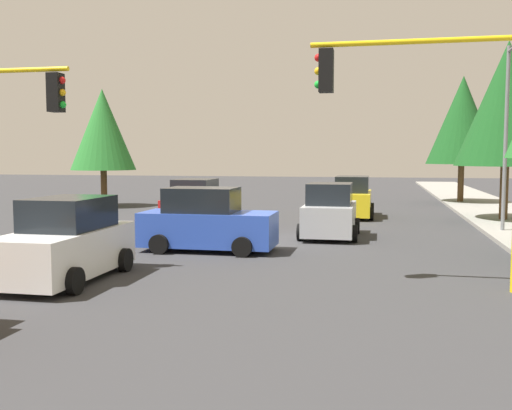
{
  "coord_description": "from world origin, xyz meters",
  "views": [
    {
      "loc": [
        19.48,
        4.54,
        2.99
      ],
      "look_at": [
        -0.98,
        0.29,
        1.2
      ],
      "focal_mm": 41.21,
      "sensor_mm": 36.0,
      "label": 1
    }
  ],
  "objects": [
    {
      "name": "ground_plane",
      "position": [
        0.0,
        0.0,
        0.0
      ],
      "size": [
        120.0,
        120.0,
        0.0
      ],
      "primitive_type": "plane",
      "color": "#353538"
    },
    {
      "name": "traffic_signal_near_left",
      "position": [
        6.0,
        5.69,
        3.97
      ],
      "size": [
        0.36,
        4.59,
        5.61
      ],
      "color": "yellow",
      "rests_on": "ground"
    },
    {
      "name": "street_lamp_curbside",
      "position": [
        -3.61,
        9.2,
        4.35
      ],
      "size": [
        2.15,
        0.28,
        7.0
      ],
      "color": "slate",
      "rests_on": "ground"
    },
    {
      "name": "tree_roadside_far",
      "position": [
        -18.0,
        9.5,
        5.07
      ],
      "size": [
        4.22,
        4.22,
        7.72
      ],
      "color": "brown",
      "rests_on": "ground"
    },
    {
      "name": "tree_opposite_side",
      "position": [
        -12.0,
        -11.0,
        4.43
      ],
      "size": [
        3.71,
        3.71,
        6.76
      ],
      "color": "brown",
      "rests_on": "ground"
    },
    {
      "name": "tree_roadside_mid",
      "position": [
        -8.0,
        10.0,
        5.2
      ],
      "size": [
        4.33,
        4.33,
        7.92
      ],
      "color": "brown",
      "rests_on": "ground"
    },
    {
      "name": "car_blue",
      "position": [
        2.0,
        -0.65,
        0.9
      ],
      "size": [
        2.07,
        4.15,
        1.98
      ],
      "color": "blue",
      "rests_on": "ground"
    },
    {
      "name": "car_red",
      "position": [
        -3.93,
        -2.95,
        0.9
      ],
      "size": [
        3.74,
        2.06,
        1.98
      ],
      "color": "red",
      "rests_on": "ground"
    },
    {
      "name": "car_silver",
      "position": [
        -1.8,
        2.86,
        0.9
      ],
      "size": [
        3.7,
        2.07,
        1.98
      ],
      "color": "#B2B5BA",
      "rests_on": "ground"
    },
    {
      "name": "car_white",
      "position": [
        6.83,
        -2.71,
        0.9
      ],
      "size": [
        4.15,
        2.06,
        1.98
      ],
      "color": "white",
      "rests_on": "ground"
    },
    {
      "name": "car_yellow",
      "position": [
        -8.92,
        3.37,
        0.9
      ],
      "size": [
        4.19,
        2.04,
        1.98
      ],
      "color": "yellow",
      "rests_on": "ground"
    }
  ]
}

